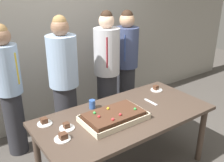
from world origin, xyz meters
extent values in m
cube|color=#9E998E|center=(0.00, 1.60, 1.50)|extent=(8.00, 0.12, 3.00)
cube|color=#47382D|center=(0.00, 0.00, 0.74)|extent=(1.92, 0.93, 0.04)
cylinder|color=#47382D|center=(0.88, -0.39, 0.36)|extent=(0.07, 0.07, 0.72)
cylinder|color=#47382D|center=(-0.88, 0.39, 0.36)|extent=(0.07, 0.07, 0.72)
cylinder|color=#47382D|center=(0.88, 0.39, 0.36)|extent=(0.07, 0.07, 0.72)
cube|color=beige|center=(-0.18, -0.03, 0.77)|extent=(0.66, 0.41, 0.01)
cube|color=beige|center=(-0.18, -0.23, 0.80)|extent=(0.66, 0.01, 0.05)
cube|color=beige|center=(-0.18, 0.17, 0.80)|extent=(0.66, 0.01, 0.05)
cube|color=beige|center=(-0.50, -0.03, 0.80)|extent=(0.01, 0.41, 0.05)
cube|color=beige|center=(0.15, -0.03, 0.80)|extent=(0.01, 0.41, 0.05)
cube|color=#4C2D1E|center=(-0.18, -0.03, 0.81)|extent=(0.59, 0.34, 0.07)
sphere|color=green|center=(-0.35, 0.06, 0.86)|extent=(0.03, 0.03, 0.03)
sphere|color=red|center=(-0.16, -0.12, 0.86)|extent=(0.03, 0.03, 0.03)
sphere|color=red|center=(-0.35, -0.02, 0.86)|extent=(0.03, 0.03, 0.03)
sphere|color=red|center=(-0.27, -0.15, 0.86)|extent=(0.03, 0.03, 0.03)
sphere|color=yellow|center=(-0.19, 0.06, 0.86)|extent=(0.03, 0.03, 0.03)
sphere|color=green|center=(0.04, -0.11, 0.86)|extent=(0.03, 0.03, 0.03)
cylinder|color=white|center=(-0.79, 0.31, 0.77)|extent=(0.15, 0.15, 0.01)
cube|color=#4C2D1E|center=(-0.79, 0.31, 0.80)|extent=(0.06, 0.06, 0.05)
cylinder|color=white|center=(0.72, 0.25, 0.77)|extent=(0.15, 0.15, 0.01)
cube|color=#4C2D1E|center=(0.71, 0.26, 0.80)|extent=(0.06, 0.06, 0.06)
cylinder|color=white|center=(-0.76, -0.04, 0.77)|extent=(0.15, 0.15, 0.01)
cube|color=#4C2D1E|center=(-0.75, -0.04, 0.80)|extent=(0.07, 0.06, 0.05)
cylinder|color=white|center=(-0.64, 0.10, 0.77)|extent=(0.15, 0.15, 0.01)
cube|color=#4C2D1E|center=(-0.65, 0.11, 0.80)|extent=(0.06, 0.05, 0.05)
cylinder|color=#2D5199|center=(-0.22, 0.32, 0.81)|extent=(0.07, 0.07, 0.10)
cube|color=silver|center=(0.42, 0.04, 0.77)|extent=(0.03, 0.20, 0.01)
cylinder|color=#28282D|center=(0.32, 0.82, 0.46)|extent=(0.28, 0.28, 0.91)
cylinder|color=#B2B2B7|center=(0.32, 0.82, 1.22)|extent=(0.35, 0.35, 0.62)
cube|color=maroon|center=(0.24, 0.67, 1.25)|extent=(0.04, 0.02, 0.40)
sphere|color=beige|center=(0.32, 0.82, 1.62)|extent=(0.20, 0.20, 0.20)
sphere|color=black|center=(0.32, 0.82, 1.68)|extent=(0.16, 0.16, 0.16)
cylinder|color=#28282D|center=(-0.34, 0.77, 0.46)|extent=(0.28, 0.28, 0.92)
cylinder|color=#93ADCC|center=(-0.34, 0.77, 1.22)|extent=(0.35, 0.35, 0.61)
sphere|color=#8C664C|center=(-0.34, 0.77, 1.62)|extent=(0.20, 0.20, 0.20)
sphere|color=olive|center=(-0.34, 0.77, 1.68)|extent=(0.16, 0.16, 0.16)
cylinder|color=#28282D|center=(-0.90, 1.10, 0.42)|extent=(0.25, 0.25, 0.84)
cylinder|color=#93ADCC|center=(-0.90, 1.10, 1.14)|extent=(0.31, 0.31, 0.59)
cube|color=gold|center=(-0.83, 0.98, 1.17)|extent=(0.04, 0.02, 0.38)
sphere|color=#8C664C|center=(-0.90, 1.10, 1.53)|extent=(0.21, 0.21, 0.21)
sphere|color=olive|center=(-0.90, 1.10, 1.59)|extent=(0.17, 0.17, 0.17)
cylinder|color=#28282D|center=(0.79, 0.99, 0.44)|extent=(0.28, 0.28, 0.88)
cylinder|color=#384266|center=(0.79, 0.99, 1.18)|extent=(0.36, 0.36, 0.59)
cube|color=navy|center=(0.67, 0.86, 1.21)|extent=(0.04, 0.02, 0.38)
sphere|color=tan|center=(0.79, 0.99, 1.57)|extent=(0.22, 0.22, 0.22)
sphere|color=black|center=(0.79, 0.99, 1.63)|extent=(0.17, 0.17, 0.17)
camera|label=1|loc=(-1.52, -1.88, 2.12)|focal=40.74mm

